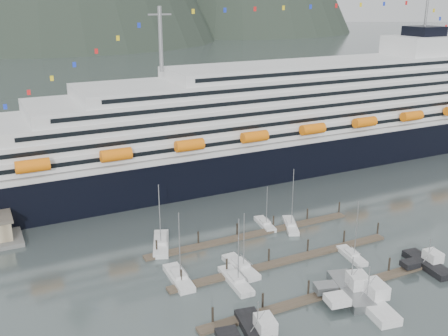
{
  "coord_description": "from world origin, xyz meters",
  "views": [
    {
      "loc": [
        -55.54,
        -72.3,
        48.86
      ],
      "look_at": [
        -8.67,
        22.0,
        13.99
      ],
      "focal_mm": 42.0,
      "sensor_mm": 36.0,
      "label": 1
    }
  ],
  "objects_px": {
    "sailboat_e": "(161,244)",
    "sailboat_h": "(352,256)",
    "cruise_ship": "(291,125)",
    "sailboat_f": "(265,224)",
    "trawler_c": "(366,298)",
    "trawler_d": "(427,263)",
    "sailboat_a": "(179,278)",
    "sailboat_b": "(236,281)",
    "trawler_b": "(350,289)",
    "trawler_a": "(256,333)",
    "sailboat_g": "(291,225)",
    "sailboat_c": "(241,267)"
  },
  "relations": [
    {
      "from": "sailboat_a",
      "to": "sailboat_c",
      "type": "distance_m",
      "value": 11.99
    },
    {
      "from": "sailboat_c",
      "to": "sailboat_e",
      "type": "relative_size",
      "value": 0.85
    },
    {
      "from": "sailboat_b",
      "to": "trawler_a",
      "type": "distance_m",
      "value": 16.02
    },
    {
      "from": "sailboat_e",
      "to": "trawler_d",
      "type": "bearing_deg",
      "value": -105.38
    },
    {
      "from": "trawler_c",
      "to": "sailboat_a",
      "type": "bearing_deg",
      "value": 60.04
    },
    {
      "from": "cruise_ship",
      "to": "trawler_d",
      "type": "bearing_deg",
      "value": -100.5
    },
    {
      "from": "sailboat_e",
      "to": "sailboat_f",
      "type": "bearing_deg",
      "value": -71.58
    },
    {
      "from": "trawler_c",
      "to": "trawler_d",
      "type": "distance_m",
      "value": 19.05
    },
    {
      "from": "cruise_ship",
      "to": "sailboat_f",
      "type": "bearing_deg",
      "value": -129.88
    },
    {
      "from": "trawler_d",
      "to": "sailboat_g",
      "type": "bearing_deg",
      "value": 32.33
    },
    {
      "from": "sailboat_g",
      "to": "trawler_a",
      "type": "distance_m",
      "value": 40.63
    },
    {
      "from": "sailboat_f",
      "to": "sailboat_h",
      "type": "xyz_separation_m",
      "value": [
        7.6,
        -20.36,
        0.02
      ]
    },
    {
      "from": "sailboat_h",
      "to": "trawler_b",
      "type": "height_order",
      "value": "sailboat_h"
    },
    {
      "from": "trawler_d",
      "to": "sailboat_b",
      "type": "bearing_deg",
      "value": 78.58
    },
    {
      "from": "sailboat_a",
      "to": "sailboat_h",
      "type": "bearing_deg",
      "value": -99.22
    },
    {
      "from": "sailboat_e",
      "to": "trawler_d",
      "type": "relative_size",
      "value": 1.29
    },
    {
      "from": "sailboat_b",
      "to": "trawler_b",
      "type": "relative_size",
      "value": 1.05
    },
    {
      "from": "trawler_a",
      "to": "sailboat_f",
      "type": "bearing_deg",
      "value": -22.59
    },
    {
      "from": "sailboat_e",
      "to": "sailboat_g",
      "type": "height_order",
      "value": "sailboat_g"
    },
    {
      "from": "cruise_ship",
      "to": "sailboat_g",
      "type": "height_order",
      "value": "cruise_ship"
    },
    {
      "from": "sailboat_f",
      "to": "trawler_b",
      "type": "height_order",
      "value": "sailboat_f"
    },
    {
      "from": "sailboat_f",
      "to": "sailboat_h",
      "type": "relative_size",
      "value": 0.8
    },
    {
      "from": "sailboat_g",
      "to": "trawler_b",
      "type": "bearing_deg",
      "value": -168.67
    },
    {
      "from": "trawler_a",
      "to": "trawler_d",
      "type": "distance_m",
      "value": 39.75
    },
    {
      "from": "cruise_ship",
      "to": "trawler_d",
      "type": "xyz_separation_m",
      "value": [
        -12.15,
        -65.54,
        -11.2
      ]
    },
    {
      "from": "sailboat_e",
      "to": "sailboat_h",
      "type": "xyz_separation_m",
      "value": [
        31.67,
        -21.33,
        -0.03
      ]
    },
    {
      "from": "sailboat_b",
      "to": "trawler_d",
      "type": "bearing_deg",
      "value": -104.04
    },
    {
      "from": "sailboat_f",
      "to": "trawler_b",
      "type": "distance_m",
      "value": 30.64
    },
    {
      "from": "sailboat_a",
      "to": "sailboat_h",
      "type": "height_order",
      "value": "sailboat_a"
    },
    {
      "from": "sailboat_e",
      "to": "sailboat_g",
      "type": "xyz_separation_m",
      "value": [
        28.82,
        -4.08,
        -0.03
      ]
    },
    {
      "from": "sailboat_e",
      "to": "sailboat_g",
      "type": "relative_size",
      "value": 1.01
    },
    {
      "from": "trawler_c",
      "to": "trawler_d",
      "type": "height_order",
      "value": "trawler_c"
    },
    {
      "from": "sailboat_h",
      "to": "trawler_a",
      "type": "xyz_separation_m",
      "value": [
        -29.24,
        -13.64,
        0.47
      ]
    },
    {
      "from": "trawler_b",
      "to": "trawler_c",
      "type": "height_order",
      "value": "trawler_b"
    },
    {
      "from": "trawler_a",
      "to": "trawler_b",
      "type": "height_order",
      "value": "trawler_b"
    },
    {
      "from": "cruise_ship",
      "to": "trawler_a",
      "type": "relative_size",
      "value": 16.45
    },
    {
      "from": "cruise_ship",
      "to": "sailboat_a",
      "type": "distance_m",
      "value": 75.39
    },
    {
      "from": "cruise_ship",
      "to": "sailboat_h",
      "type": "relative_size",
      "value": 16.92
    },
    {
      "from": "sailboat_a",
      "to": "sailboat_g",
      "type": "relative_size",
      "value": 0.99
    },
    {
      "from": "sailboat_a",
      "to": "trawler_b",
      "type": "distance_m",
      "value": 30.04
    },
    {
      "from": "sailboat_e",
      "to": "sailboat_f",
      "type": "relative_size",
      "value": 1.44
    },
    {
      "from": "cruise_ship",
      "to": "trawler_b",
      "type": "bearing_deg",
      "value": -115.22
    },
    {
      "from": "sailboat_e",
      "to": "sailboat_f",
      "type": "height_order",
      "value": "sailboat_e"
    },
    {
      "from": "sailboat_f",
      "to": "trawler_c",
      "type": "height_order",
      "value": "sailboat_f"
    },
    {
      "from": "sailboat_a",
      "to": "trawler_d",
      "type": "bearing_deg",
      "value": -107.78
    },
    {
      "from": "sailboat_b",
      "to": "trawler_b",
      "type": "distance_m",
      "value": 19.81
    },
    {
      "from": "sailboat_h",
      "to": "trawler_c",
      "type": "height_order",
      "value": "sailboat_h"
    },
    {
      "from": "trawler_a",
      "to": "trawler_c",
      "type": "height_order",
      "value": "trawler_c"
    },
    {
      "from": "sailboat_e",
      "to": "sailboat_f",
      "type": "distance_m",
      "value": 24.09
    },
    {
      "from": "sailboat_g",
      "to": "trawler_a",
      "type": "bearing_deg",
      "value": 163.27
    }
  ]
}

